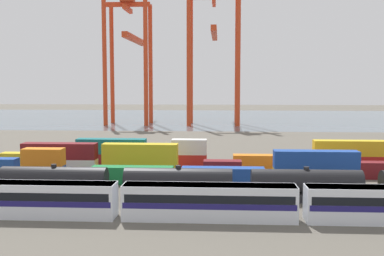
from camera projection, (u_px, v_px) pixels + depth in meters
The scene contains 26 objects.
ground_plane at pixel (205, 147), 110.55m from camera, with size 420.00×420.00×0.00m, color #5B564C.
harbour_water at pixel (212, 118), 200.29m from camera, with size 400.00×110.00×0.01m, color slate.
passenger_train at pixel (209, 201), 51.82m from camera, with size 58.70×3.14×3.90m.
freight_tank_row at pixel (178, 183), 60.82m from camera, with size 78.73×2.98×4.44m.
shipping_container_1 at pixel (44, 174), 71.09m from camera, with size 6.04×2.44×2.60m, color #1C4299.
shipping_container_2 at pixel (43, 157), 70.84m from camera, with size 6.04×2.44×2.60m, color orange.
shipping_container_3 at pixel (132, 175), 70.30m from camera, with size 12.10×2.44×2.60m, color #197538.
shipping_container_4 at pixel (223, 176), 69.51m from camera, with size 12.10×2.44×2.60m, color #1C4299.
shipping_container_5 at pixel (315, 177), 68.72m from camera, with size 12.10×2.44×2.60m, color gold.
shipping_container_6 at pixel (316, 160), 68.47m from camera, with size 12.10×2.44×2.60m, color #1C4299.
shipping_container_8 at pixel (60, 167), 77.32m from camera, with size 12.10×2.44×2.60m, color silver.
shipping_container_9 at pixel (60, 151), 77.07m from camera, with size 12.10×2.44×2.60m, color maroon.
shipping_container_10 at pixel (140, 168), 76.54m from camera, with size 12.10×2.44×2.60m, color gold.
shipping_container_11 at pixel (140, 152), 76.29m from camera, with size 12.10×2.44×2.60m, color gold.
shipping_container_12 at pixel (222, 168), 75.76m from camera, with size 6.04×2.44×2.60m, color maroon.
shipping_container_13 at pixel (306, 169), 74.97m from camera, with size 6.04×2.44×2.60m, color orange.
shipping_container_17 at pixel (36, 160), 83.95m from camera, with size 12.10×2.44×2.60m, color gold.
shipping_container_18 at pixel (112, 161), 83.14m from camera, with size 12.10×2.44×2.60m, color maroon.
shipping_container_19 at pixel (111, 146), 82.89m from camera, with size 12.10×2.44×2.60m, color #146066.
shipping_container_20 at pixel (189, 162), 82.34m from camera, with size 6.04×2.44×2.60m, color #AD211C.
shipping_container_21 at pixel (189, 147), 82.09m from camera, with size 6.04×2.44×2.60m, color silver.
shipping_container_22 at pixel (268, 162), 81.53m from camera, with size 12.10×2.44×2.60m, color orange.
shipping_container_23 at pixel (349, 163), 80.72m from camera, with size 12.10×2.44×2.60m, color #AD211C.
shipping_container_24 at pixel (350, 148), 80.47m from camera, with size 12.10×2.44×2.60m, color gold.
gantry_crane_west at pixel (130, 47), 171.98m from camera, with size 15.94×41.54×46.38m.
gantry_crane_central at pixel (214, 43), 169.73m from camera, with size 18.44×40.63×48.60m.
Camera 1 is at (3.42, -69.60, 15.03)m, focal length 44.38 mm.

